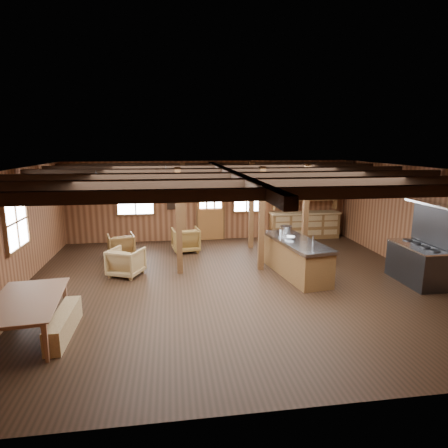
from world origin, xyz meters
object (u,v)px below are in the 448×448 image
(armchair_a, at_px, (121,245))
(armchair_b, at_px, (186,240))
(dining_table, at_px, (31,318))
(armchair_c, at_px, (126,262))
(kitchen_island, at_px, (296,257))
(commercial_range, at_px, (421,257))

(armchair_a, bearing_deg, armchair_b, 174.06)
(dining_table, xyz_separation_m, armchair_c, (1.31, 3.05, 0.01))
(armchair_b, bearing_deg, dining_table, 52.56)
(dining_table, relative_size, armchair_c, 2.53)
(kitchen_island, distance_m, armchair_b, 3.80)
(commercial_range, relative_size, armchair_a, 2.58)
(armchair_b, xyz_separation_m, armchair_c, (-1.63, -2.03, -0.02))
(kitchen_island, distance_m, armchair_c, 4.43)
(kitchen_island, bearing_deg, armchair_a, 144.98)
(kitchen_island, distance_m, dining_table, 6.21)
(dining_table, distance_m, armchair_b, 5.87)
(dining_table, bearing_deg, kitchen_island, -72.21)
(commercial_range, bearing_deg, armchair_b, 147.44)
(dining_table, height_order, armchair_a, dining_table)
(commercial_range, xyz_separation_m, armchair_b, (-5.60, 3.58, -0.26))
(kitchen_island, relative_size, armchair_c, 3.24)
(commercial_range, bearing_deg, armchair_a, 156.46)
(dining_table, bearing_deg, armchair_c, -28.83)
(kitchen_island, bearing_deg, armchair_b, 127.79)
(armchair_c, bearing_deg, armchair_b, -104.77)
(dining_table, xyz_separation_m, armchair_b, (2.94, 5.08, 0.03))
(commercial_range, bearing_deg, armchair_c, 167.94)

